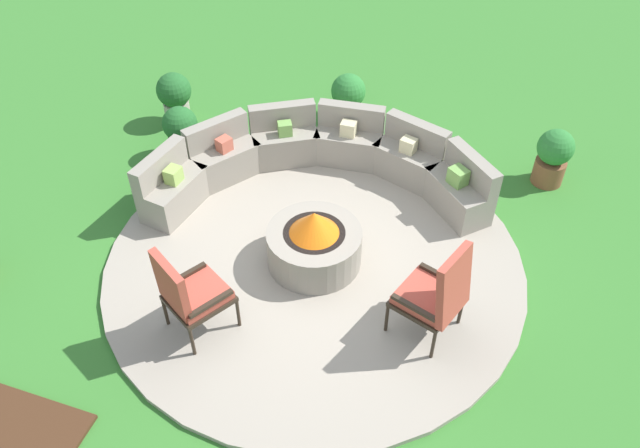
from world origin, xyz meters
name	(u,v)px	position (x,y,z in m)	size (l,w,h in m)	color
ground_plane	(314,264)	(0.00, 0.00, 0.00)	(24.00, 24.00, 0.00)	#387A2D
patio_circle	(314,262)	(0.00, 0.00, 0.03)	(4.72, 4.72, 0.06)	#9E9384
fire_pit	(314,243)	(0.00, 0.00, 0.34)	(1.06, 1.06, 0.72)	gray
curved_stone_bench	(317,161)	(-0.44, 1.38, 0.37)	(4.03, 2.34, 0.77)	gray
lounge_chair_front_left	(189,293)	(-0.83, -1.30, 0.62)	(0.75, 0.79, 1.12)	#2D2319
lounge_chair_front_right	(437,293)	(1.44, -0.56, 0.64)	(0.77, 0.75, 1.16)	#2D2319
potted_plant_0	(348,95)	(-0.51, 3.01, 0.36)	(0.50, 0.50, 0.69)	brown
potted_plant_1	(553,156)	(2.39, 2.38, 0.42)	(0.46, 0.46, 0.78)	brown
potted_plant_3	(175,96)	(-2.82, 2.10, 0.44)	(0.49, 0.49, 0.78)	#A89E8E
potted_plant_4	(181,131)	(-2.36, 1.40, 0.40)	(0.47, 0.47, 0.75)	#605B56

